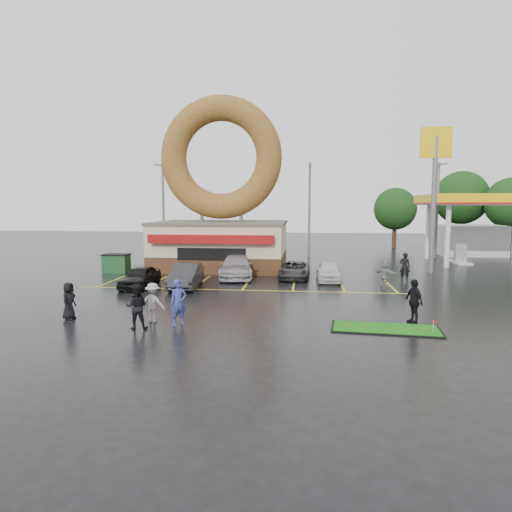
# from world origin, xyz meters

# --- Properties ---
(ground) EXTENTS (120.00, 120.00, 0.00)m
(ground) POSITION_xyz_m (0.00, 0.00, 0.00)
(ground) COLOR black
(ground) RESTS_ON ground
(donut_shop) EXTENTS (10.20, 8.70, 13.50)m
(donut_shop) POSITION_xyz_m (-3.00, 12.97, 4.46)
(donut_shop) COLOR #472B19
(donut_shop) RESTS_ON ground
(gas_station) EXTENTS (12.30, 13.65, 5.90)m
(gas_station) POSITION_xyz_m (20.00, 20.94, 3.70)
(gas_station) COLOR silver
(gas_station) RESTS_ON ground
(shell_sign) EXTENTS (2.20, 0.36, 10.60)m
(shell_sign) POSITION_xyz_m (13.00, 12.00, 7.38)
(shell_sign) COLOR slate
(shell_sign) RESTS_ON ground
(streetlight_left) EXTENTS (0.40, 2.21, 9.00)m
(streetlight_left) POSITION_xyz_m (-10.00, 19.92, 4.78)
(streetlight_left) COLOR slate
(streetlight_left) RESTS_ON ground
(streetlight_mid) EXTENTS (0.40, 2.21, 9.00)m
(streetlight_mid) POSITION_xyz_m (4.00, 20.92, 4.78)
(streetlight_mid) COLOR slate
(streetlight_mid) RESTS_ON ground
(streetlight_right) EXTENTS (0.40, 2.21, 9.00)m
(streetlight_right) POSITION_xyz_m (16.00, 21.92, 4.78)
(streetlight_right) COLOR slate
(streetlight_right) RESTS_ON ground
(tree_far_a) EXTENTS (5.60, 5.60, 8.00)m
(tree_far_a) POSITION_xyz_m (26.00, 30.00, 5.18)
(tree_far_a) COLOR #332114
(tree_far_a) RESTS_ON ground
(tree_far_c) EXTENTS (6.30, 6.30, 9.00)m
(tree_far_c) POSITION_xyz_m (22.00, 34.00, 5.84)
(tree_far_c) COLOR #332114
(tree_far_c) RESTS_ON ground
(tree_far_d) EXTENTS (4.90, 4.90, 7.00)m
(tree_far_d) POSITION_xyz_m (14.00, 32.00, 4.53)
(tree_far_d) COLOR #332114
(tree_far_d) RESTS_ON ground
(car_black) EXTENTS (1.72, 3.97, 1.33)m
(car_black) POSITION_xyz_m (-6.28, 3.54, 0.67)
(car_black) COLOR black
(car_black) RESTS_ON ground
(car_dgrey) EXTENTS (1.81, 4.51, 1.46)m
(car_dgrey) POSITION_xyz_m (-3.50, 3.84, 0.73)
(car_dgrey) COLOR #29292B
(car_dgrey) RESTS_ON ground
(car_silver) EXTENTS (2.79, 5.60, 1.56)m
(car_silver) POSITION_xyz_m (-1.03, 8.00, 0.78)
(car_silver) COLOR #AFB0B5
(car_silver) RESTS_ON ground
(car_grey) EXTENTS (2.13, 4.33, 1.18)m
(car_grey) POSITION_xyz_m (2.98, 8.00, 0.59)
(car_grey) COLOR #2C2C2E
(car_grey) RESTS_ON ground
(car_white) EXTENTS (1.62, 3.86, 1.30)m
(car_white) POSITION_xyz_m (5.23, 7.14, 0.65)
(car_white) COLOR silver
(car_white) RESTS_ON ground
(person_blue) EXTENTS (0.84, 0.79, 1.93)m
(person_blue) POSITION_xyz_m (-1.52, -4.66, 0.96)
(person_blue) COLOR navy
(person_blue) RESTS_ON ground
(person_blackjkt) EXTENTS (1.01, 0.86, 1.84)m
(person_blackjkt) POSITION_xyz_m (-3.04, -5.43, 0.92)
(person_blackjkt) COLOR black
(person_blackjkt) RESTS_ON ground
(person_hoodie) EXTENTS (1.19, 0.82, 1.70)m
(person_hoodie) POSITION_xyz_m (-2.75, -4.31, 0.85)
(person_hoodie) COLOR #9C9B9E
(person_hoodie) RESTS_ON ground
(person_bystander) EXTENTS (0.54, 0.82, 1.65)m
(person_bystander) POSITION_xyz_m (-6.59, -4.25, 0.83)
(person_bystander) COLOR black
(person_bystander) RESTS_ON ground
(person_cameraman) EXTENTS (0.84, 1.21, 1.90)m
(person_cameraman) POSITION_xyz_m (8.34, -3.24, 0.95)
(person_cameraman) COLOR black
(person_cameraman) RESTS_ON ground
(person_walker_near) EXTENTS (1.43, 1.34, 1.61)m
(person_walker_near) POSITION_xyz_m (8.58, 5.54, 0.80)
(person_walker_near) COLOR gray
(person_walker_near) RESTS_ON ground
(person_walker_far) EXTENTS (0.76, 0.58, 1.87)m
(person_walker_far) POSITION_xyz_m (10.28, 8.00, 0.94)
(person_walker_far) COLOR black
(person_walker_far) RESTS_ON ground
(dumpster) EXTENTS (1.81, 1.21, 1.30)m
(dumpster) POSITION_xyz_m (-10.34, 9.50, 0.65)
(dumpster) COLOR #1B4825
(dumpster) RESTS_ON ground
(putting_green) EXTENTS (4.48, 2.27, 0.54)m
(putting_green) POSITION_xyz_m (7.00, -4.39, 0.03)
(putting_green) COLOR black
(putting_green) RESTS_ON ground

